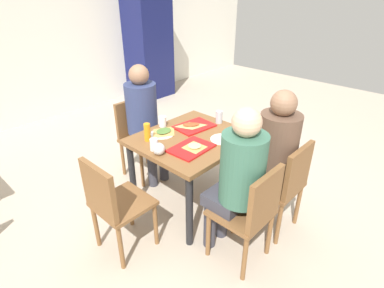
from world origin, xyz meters
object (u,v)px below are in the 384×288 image
at_px(main_table, 192,147).
at_px(chair_far_side, 138,133).
at_px(plastic_cup_b, 226,144).
at_px(tray_red_far, 194,126).
at_px(pizza_slice_a, 194,146).
at_px(plastic_cup_a, 162,121).
at_px(chair_left_end, 113,202).
at_px(chair_near_left, 251,210).
at_px(soda_can, 219,117).
at_px(condiment_bottle, 147,132).
at_px(pizza_slice_c, 164,131).
at_px(person_far_side, 144,115).
at_px(chair_near_right, 284,182).
at_px(person_in_red, 238,174).
at_px(paper_plate_near_edge, 223,139).
at_px(person_in_brown_jacket, 273,150).
at_px(pizza_slice_b, 191,125).
at_px(paper_plate_center, 162,134).
at_px(drink_fridge, 149,44).
at_px(foil_bundle, 159,149).
at_px(tray_red_near, 191,148).
at_px(plastic_cup_c, 154,144).

distance_m(main_table, chair_far_side, 0.82).
bearing_deg(plastic_cup_b, tray_red_far, 73.57).
height_order(pizza_slice_a, plastic_cup_a, plastic_cup_a).
bearing_deg(plastic_cup_b, plastic_cup_a, 93.80).
bearing_deg(chair_left_end, chair_near_left, -52.38).
bearing_deg(soda_can, chair_left_end, -179.04).
bearing_deg(main_table, condiment_bottle, 143.18).
bearing_deg(pizza_slice_c, person_far_side, 74.38).
height_order(chair_near_right, tray_red_far, chair_near_right).
bearing_deg(person_in_red, pizza_slice_c, 82.39).
height_order(chair_far_side, person_in_red, person_in_red).
relative_size(soda_can, condiment_bottle, 0.76).
distance_m(chair_near_left, paper_plate_near_edge, 0.73).
relative_size(chair_left_end, plastic_cup_b, 8.44).
relative_size(person_in_red, person_far_side, 1.00).
distance_m(plastic_cup_b, condiment_bottle, 0.69).
relative_size(person_in_brown_jacket, pizza_slice_b, 4.87).
distance_m(paper_plate_center, plastic_cup_a, 0.18).
relative_size(paper_plate_near_edge, plastic_cup_a, 2.20).
distance_m(chair_left_end, drink_fridge, 3.99).
xyz_separation_m(chair_near_right, chair_left_end, (-1.11, 0.81, 0.00)).
distance_m(person_far_side, paper_plate_center, 0.46).
distance_m(pizza_slice_a, foil_bundle, 0.30).
relative_size(pizza_slice_b, pizza_slice_c, 1.05).
relative_size(tray_red_near, pizza_slice_a, 1.58).
relative_size(pizza_slice_c, plastic_cup_b, 2.46).
distance_m(plastic_cup_a, plastic_cup_c, 0.47).
xyz_separation_m(chair_left_end, foil_bundle, (0.46, -0.02, 0.28)).
relative_size(tray_red_near, pizza_slice_b, 1.40).
bearing_deg(chair_near_right, person_in_brown_jacket, 90.00).
xyz_separation_m(person_in_brown_jacket, condiment_bottle, (-0.56, 0.91, 0.06)).
bearing_deg(plastic_cup_c, person_in_brown_jacket, -49.47).
bearing_deg(person_in_brown_jacket, pizza_slice_b, 96.82).
bearing_deg(tray_red_near, plastic_cup_b, -47.88).
xyz_separation_m(chair_left_end, soda_can, (1.28, 0.02, 0.29)).
height_order(chair_near_left, person_in_red, person_in_red).
relative_size(soda_can, drink_fridge, 0.06).
bearing_deg(plastic_cup_c, pizza_slice_b, 8.94).
height_order(pizza_slice_b, soda_can, soda_can).
distance_m(chair_far_side, paper_plate_near_edge, 1.08).
height_order(chair_left_end, soda_can, chair_left_end).
relative_size(plastic_cup_c, condiment_bottle, 0.62).
relative_size(tray_red_near, soda_can, 2.95).
xyz_separation_m(paper_plate_center, pizza_slice_c, (0.03, 0.01, 0.01)).
relative_size(chair_far_side, person_in_brown_jacket, 0.67).
bearing_deg(person_far_side, chair_left_end, -142.25).
distance_m(chair_far_side, tray_red_far, 0.74).
xyz_separation_m(pizza_slice_c, plastic_cup_c, (-0.27, -0.18, 0.03)).
xyz_separation_m(main_table, plastic_cup_b, (0.02, -0.36, 0.15)).
height_order(chair_near_right, pizza_slice_a, chair_near_right).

